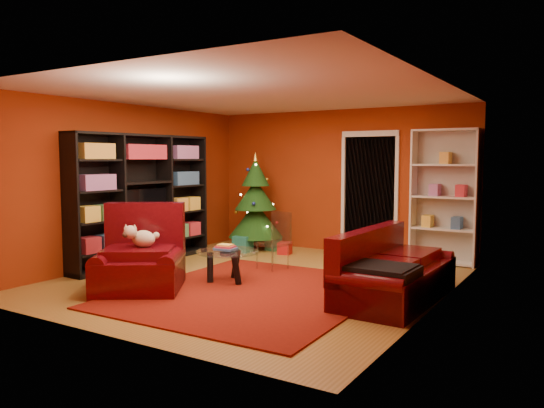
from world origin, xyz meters
The scene contains 18 objects.
floor centered at (0.00, 0.00, -0.03)m, with size 5.00×5.50×0.05m, color olive.
ceiling centered at (0.00, 0.00, 2.62)m, with size 5.00×5.50×0.05m, color silver.
wall_back centered at (0.00, 2.77, 1.30)m, with size 5.00×0.05×2.60m, color #912E0E.
wall_left centered at (-2.52, 0.00, 1.30)m, with size 0.05×5.50×2.60m, color #912E0E.
wall_right centered at (2.52, 0.00, 1.30)m, with size 0.05×5.50×2.60m, color #912E0E.
doorway centered at (0.60, 2.73, 1.05)m, with size 1.06×0.60×2.16m, color black, non-canonical shape.
rug centered at (0.37, -0.64, 0.01)m, with size 2.91×3.39×0.02m, color maroon.
media_unit centered at (-2.27, 0.04, 1.05)m, with size 0.42×2.74×2.10m, color black, non-canonical shape.
christmas_tree centered at (-1.44, 2.15, 0.89)m, with size 1.03×1.03×1.84m, color #123B10, non-canonical shape.
gift_box_teal centered at (-1.45, 1.74, 0.15)m, with size 0.30×0.30×0.30m, color #1A6D66.
gift_box_green centered at (-1.06, 2.16, 0.12)m, with size 0.23×0.23×0.23m, color #255834.
gift_box_red centered at (-0.68, 1.94, 0.11)m, with size 0.22×0.22×0.22m, color #A71213.
white_bookshelf centered at (1.95, 2.57, 1.09)m, with size 1.04×0.37×2.24m, color white, non-canonical shape.
armchair centered at (-0.97, -1.32, 0.45)m, with size 1.16×1.16×0.91m, color #3F050B, non-canonical shape.
dog centered at (-0.95, -1.25, 0.67)m, with size 0.40×0.30×0.29m, color beige, non-canonical shape.
sofa centered at (2.02, -0.01, 0.43)m, with size 2.02×0.91×0.87m, color #3F050B, non-canonical shape.
coffee_table centered at (-0.26, -0.36, 0.23)m, with size 0.87×0.87×0.54m, color gray, non-canonical shape.
acrylic_chair centered at (-0.16, 0.68, 0.40)m, with size 0.41×0.45×0.81m, color #66605B, non-canonical shape.
Camera 1 is at (4.05, -6.18, 1.72)m, focal length 35.00 mm.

